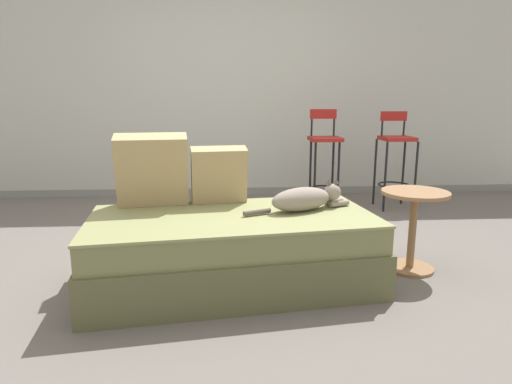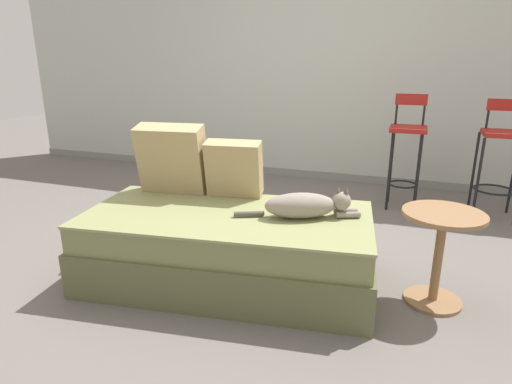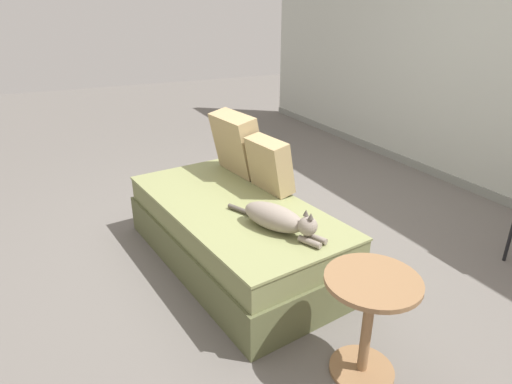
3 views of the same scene
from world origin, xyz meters
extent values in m
plane|color=#66605B|center=(0.00, 0.00, 0.00)|extent=(16.00, 16.00, 0.00)
cube|color=#B7BCB2|center=(0.00, 2.25, 1.30)|extent=(8.00, 0.10, 2.60)
cube|color=gray|center=(0.00, 2.20, 0.04)|extent=(8.00, 0.02, 0.09)
cube|color=brown|center=(0.00, -0.40, 0.14)|extent=(1.85, 1.09, 0.28)
cube|color=olive|center=(0.00, -0.40, 0.37)|extent=(1.80, 1.04, 0.18)
cube|color=#868C57|center=(0.00, -0.40, 0.45)|extent=(1.82, 1.05, 0.02)
cube|color=tan|center=(-0.52, -0.13, 0.69)|extent=(0.49, 0.31, 0.48)
cube|color=tan|center=(-0.09, -0.08, 0.65)|extent=(0.39, 0.25, 0.39)
ellipsoid|color=gray|center=(0.44, -0.33, 0.53)|extent=(0.45, 0.32, 0.15)
sphere|color=gray|center=(0.66, -0.23, 0.55)|extent=(0.11, 0.11, 0.11)
cone|color=#544C44|center=(0.63, -0.23, 0.62)|extent=(0.03, 0.03, 0.04)
cone|color=#544C44|center=(0.68, -0.23, 0.62)|extent=(0.03, 0.03, 0.04)
cylinder|color=gray|center=(0.70, -0.24, 0.48)|extent=(0.14, 0.09, 0.04)
cylinder|color=gray|center=(0.68, -0.19, 0.48)|extent=(0.14, 0.09, 0.04)
cylinder|color=#544C44|center=(0.15, -0.42, 0.47)|extent=(0.18, 0.10, 0.03)
cylinder|color=black|center=(0.86, 1.34, 0.36)|extent=(0.02, 0.02, 0.73)
cylinder|color=black|center=(1.10, 1.34, 0.36)|extent=(0.02, 0.02, 0.73)
cylinder|color=black|center=(0.86, 1.58, 0.36)|extent=(0.02, 0.02, 0.73)
cylinder|color=black|center=(1.10, 1.58, 0.36)|extent=(0.02, 0.02, 0.73)
torus|color=black|center=(0.98, 1.46, 0.23)|extent=(0.26, 0.26, 0.02)
cube|color=maroon|center=(0.98, 1.46, 0.75)|extent=(0.32, 0.32, 0.04)
cylinder|color=black|center=(0.86, 1.59, 0.86)|extent=(0.02, 0.02, 0.27)
cylinder|color=black|center=(1.10, 1.59, 0.86)|extent=(0.02, 0.02, 0.27)
cube|color=maroon|center=(0.98, 1.59, 1.00)|extent=(0.28, 0.03, 0.10)
cylinder|color=black|center=(1.58, 1.30, 0.36)|extent=(0.02, 0.02, 0.73)
cylinder|color=black|center=(1.90, 1.30, 0.36)|extent=(0.02, 0.02, 0.73)
cylinder|color=black|center=(1.58, 1.62, 0.36)|extent=(0.02, 0.02, 0.73)
cylinder|color=black|center=(1.90, 1.62, 0.36)|extent=(0.02, 0.02, 0.73)
torus|color=black|center=(1.74, 1.46, 0.25)|extent=(0.34, 0.34, 0.02)
cube|color=maroon|center=(1.74, 1.46, 0.75)|extent=(0.32, 0.32, 0.04)
cylinder|color=black|center=(1.62, 1.59, 0.85)|extent=(0.02, 0.02, 0.25)
cylinder|color=black|center=(1.86, 1.59, 0.85)|extent=(0.02, 0.02, 0.25)
cube|color=maroon|center=(1.74, 1.59, 0.97)|extent=(0.28, 0.03, 0.10)
cylinder|color=olive|center=(1.22, -0.24, 0.26)|extent=(0.05, 0.05, 0.53)
cylinder|color=olive|center=(1.22, -0.24, 0.01)|extent=(0.32, 0.32, 0.02)
cylinder|color=olive|center=(1.22, -0.24, 0.54)|extent=(0.44, 0.44, 0.02)
camera|label=1|loc=(-0.02, -2.94, 1.14)|focal=30.00mm
camera|label=2|loc=(0.99, -2.64, 1.34)|focal=30.00mm
camera|label=3|loc=(2.42, -1.42, 1.67)|focal=30.00mm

